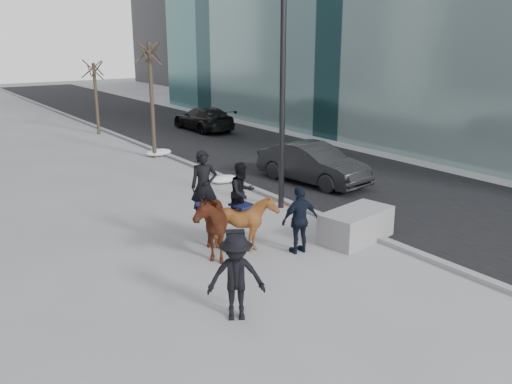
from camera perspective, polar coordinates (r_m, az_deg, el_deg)
ground at (r=13.49m, az=2.93°, el=-7.30°), size 120.00×120.00×0.00m
road at (r=25.15m, az=1.71°, el=3.80°), size 8.00×90.00×0.01m
curb at (r=23.05m, az=-6.33°, el=2.71°), size 0.25×90.00×0.12m
planter at (r=14.94m, az=10.52°, el=-3.45°), size 2.27×1.42×0.84m
car_near at (r=20.47m, az=5.99°, el=3.00°), size 2.22×4.72×1.49m
car_far at (r=32.24m, az=-5.56°, el=7.70°), size 1.96×4.80×1.39m
tree_near at (r=24.84m, az=-10.94°, el=10.00°), size 1.20×1.20×5.69m
tree_far at (r=31.92m, az=-16.50°, el=9.76°), size 1.20×1.20×4.39m
mounted_left at (r=13.61m, az=-5.14°, el=-2.64°), size 1.66×2.27×2.67m
mounted_right at (r=13.85m, az=-1.20°, el=-2.54°), size 1.36×1.49×2.31m
feeder at (r=13.76m, az=4.64°, el=-2.94°), size 1.07×0.91×1.75m
camera_crew at (r=10.57m, az=-2.10°, el=-8.91°), size 1.31×1.13×1.75m
lamppost at (r=16.74m, az=2.95°, el=14.85°), size 0.25×0.86×9.09m
snow_piles at (r=23.50m, az=-7.80°, el=3.15°), size 1.24×6.58×0.31m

